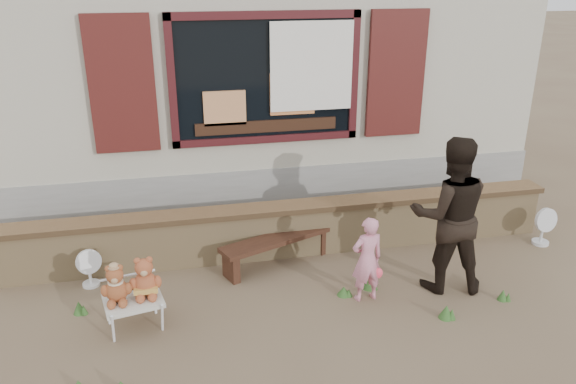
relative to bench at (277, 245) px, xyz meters
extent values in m
plane|color=brown|center=(0.11, -0.73, -0.27)|extent=(80.00, 80.00, 0.00)
cube|color=gray|center=(0.11, 3.77, 2.13)|extent=(8.00, 5.00, 3.20)
cube|color=gray|center=(0.11, 3.77, 0.13)|extent=(8.04, 5.04, 0.80)
cube|color=black|center=(0.11, 1.24, 1.78)|extent=(2.30, 0.04, 1.50)
cube|color=#3E1215|center=(0.11, 1.22, 2.58)|extent=(2.50, 0.08, 0.10)
cube|color=#3E1215|center=(0.11, 1.22, 0.98)|extent=(2.50, 0.08, 0.10)
cube|color=#3E1215|center=(-1.09, 1.22, 1.78)|extent=(0.10, 0.08, 1.70)
cube|color=#3E1215|center=(1.31, 1.22, 1.78)|extent=(0.10, 0.08, 1.70)
cube|color=#3A0F10|center=(-1.69, 1.21, 1.78)|extent=(0.80, 0.07, 1.70)
cube|color=#3A0F10|center=(1.91, 1.21, 1.78)|extent=(0.80, 0.07, 1.70)
cube|color=white|center=(0.71, 1.17, 1.93)|extent=(1.10, 0.02, 1.15)
cube|color=black|center=(0.11, 1.21, 1.16)|extent=(1.90, 0.06, 0.16)
cube|color=tan|center=(-0.44, 1.21, 1.43)|extent=(0.55, 0.06, 0.45)
cube|color=#E08447|center=(0.46, 1.21, 1.58)|extent=(0.60, 0.06, 0.55)
cube|color=tan|center=(0.11, 0.27, 0.03)|extent=(7.00, 0.30, 0.60)
cube|color=brown|center=(0.11, 0.27, 0.36)|extent=(7.10, 0.36, 0.07)
cube|color=#311B11|center=(0.00, 0.00, 0.07)|extent=(1.46, 0.83, 0.05)
cube|color=#311B11|center=(-0.59, -0.24, -0.12)|extent=(0.19, 0.29, 0.31)
cube|color=#311B11|center=(0.59, 0.24, -0.12)|extent=(0.19, 0.29, 0.31)
cube|color=beige|center=(-1.65, -0.97, 0.05)|extent=(0.64, 0.59, 0.04)
cylinder|color=silver|center=(-1.84, -1.22, -0.12)|extent=(0.03, 0.03, 0.30)
cylinder|color=silver|center=(-1.38, -1.13, -0.12)|extent=(0.03, 0.03, 0.30)
cylinder|color=silver|center=(-1.93, -0.80, -0.12)|extent=(0.03, 0.03, 0.30)
cylinder|color=silver|center=(-1.47, -0.71, -0.12)|extent=(0.03, 0.03, 0.30)
imported|color=pink|center=(0.80, -0.96, 0.22)|extent=(0.38, 0.27, 0.98)
imported|color=black|center=(1.74, -0.90, 0.62)|extent=(0.99, 0.85, 1.77)
cylinder|color=white|center=(-2.18, -0.03, -0.25)|extent=(0.19, 0.19, 0.04)
cylinder|color=white|center=(-2.18, -0.03, -0.13)|extent=(0.03, 0.03, 0.25)
cylinder|color=white|center=(-2.18, -0.03, 0.05)|extent=(0.30, 0.20, 0.29)
cylinder|color=silver|center=(3.51, -0.20, -0.25)|extent=(0.22, 0.22, 0.04)
cylinder|color=silver|center=(3.51, -0.20, -0.11)|extent=(0.04, 0.04, 0.28)
cylinder|color=silver|center=(3.51, -0.20, 0.09)|extent=(0.33, 0.13, 0.32)
cone|color=#325B24|center=(1.49, -1.49, -0.20)|extent=(0.15, 0.15, 0.15)
cone|color=#325B24|center=(-2.24, -0.59, -0.20)|extent=(0.13, 0.13, 0.14)
cone|color=#325B24|center=(0.91, -0.77, -0.20)|extent=(0.15, 0.15, 0.15)
cone|color=#325B24|center=(2.26, -1.31, -0.21)|extent=(0.11, 0.11, 0.13)
cone|color=#325B24|center=(0.59, -0.85, -0.22)|extent=(0.15, 0.15, 0.11)
camera|label=1|loc=(-1.17, -5.97, 3.10)|focal=35.00mm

